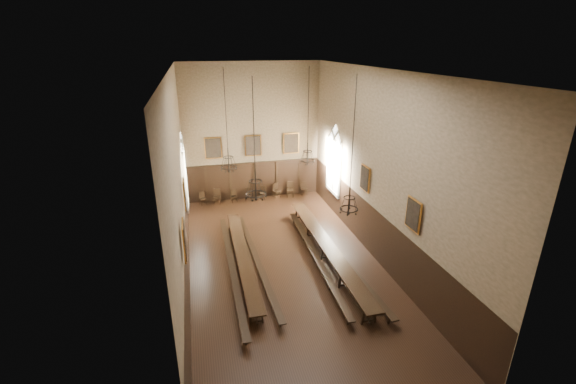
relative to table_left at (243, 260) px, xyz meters
name	(u,v)px	position (x,y,z in m)	size (l,w,h in m)	color
floor	(285,264)	(1.99, -0.24, -0.37)	(9.00, 18.00, 0.02)	black
ceiling	(284,70)	(1.99, -0.24, 8.65)	(9.00, 18.00, 0.02)	black
wall_back	(252,133)	(1.99, 8.77, 4.14)	(9.00, 0.02, 9.00)	#927A5A
wall_front	(376,298)	(1.99, -9.25, 4.14)	(9.00, 0.02, 9.00)	#927A5A
wall_left	(179,185)	(-2.52, -0.24, 4.14)	(0.02, 18.00, 9.00)	#927A5A
wall_right	(378,169)	(6.50, -0.24, 4.14)	(0.02, 18.00, 9.00)	#927A5A
wainscot_panelling	(285,241)	(1.99, -0.24, 0.89)	(9.00, 18.00, 2.50)	black
table_left	(243,260)	(0.00, 0.00, 0.00)	(0.74, 9.15, 0.71)	black
table_right	(327,252)	(4.10, -0.31, 0.06)	(0.77, 10.69, 0.83)	black
bench_left_outer	(232,268)	(-0.57, -0.44, -0.07)	(0.37, 10.16, 0.46)	black
bench_left_inner	(257,261)	(0.65, -0.07, -0.08)	(0.62, 9.64, 0.43)	black
bench_right_inner	(315,257)	(3.46, -0.44, -0.07)	(0.61, 9.92, 0.45)	black
bench_right_outer	(336,254)	(4.53, -0.44, -0.05)	(1.00, 10.65, 0.48)	black
chair_0	(203,201)	(-1.53, 8.24, -0.08)	(0.51, 0.51, 0.90)	black
chair_1	(217,199)	(-0.61, 8.24, -0.05)	(0.51, 0.51, 1.00)	black
chair_2	(234,198)	(0.54, 8.26, -0.10)	(0.41, 0.41, 0.86)	black
chair_3	(248,197)	(1.50, 8.26, -0.09)	(0.47, 0.47, 0.90)	black
chair_4	(263,195)	(2.52, 8.30, -0.09)	(0.50, 0.50, 0.89)	black
chair_5	(277,193)	(3.48, 8.36, -0.06)	(0.56, 0.56, 0.99)	black
chair_6	(290,192)	(4.43, 8.28, -0.04)	(0.55, 0.55, 1.04)	black
chair_7	(304,191)	(5.44, 8.37, -0.07)	(0.42, 0.42, 0.94)	black
chandelier_back_left	(228,160)	(-0.20, 2.40, 4.27)	(0.79, 0.79, 4.86)	black
chandelier_back_right	(308,154)	(3.85, 2.42, 4.35)	(0.75, 0.75, 4.80)	black
chandelier_front_left	(256,186)	(0.28, -2.85, 4.77)	(0.77, 0.77, 4.32)	black
chandelier_front_right	(349,199)	(4.00, -2.87, 3.89)	(0.75, 0.75, 5.31)	black
portrait_back_0	(213,148)	(-0.61, 8.64, 3.34)	(1.10, 0.12, 1.40)	orange
portrait_back_1	(253,146)	(1.99, 8.64, 3.34)	(1.10, 0.12, 1.40)	orange
portrait_back_2	(291,143)	(4.59, 8.64, 3.34)	(1.10, 0.12, 1.40)	orange
portrait_left_0	(184,194)	(-2.39, 0.76, 3.34)	(0.12, 1.00, 1.30)	orange
portrait_left_1	(184,240)	(-2.39, -3.74, 3.34)	(0.12, 1.00, 1.30)	orange
portrait_right_0	(365,178)	(6.37, 0.76, 3.34)	(0.12, 1.00, 1.30)	orange
portrait_right_1	(413,215)	(6.37, -3.74, 3.34)	(0.12, 1.00, 1.30)	orange
window_right	(334,159)	(6.42, 5.26, 3.04)	(0.20, 2.20, 4.60)	white
window_left	(184,170)	(-2.44, 5.26, 3.04)	(0.20, 2.20, 4.60)	white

